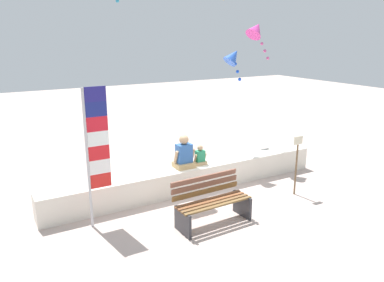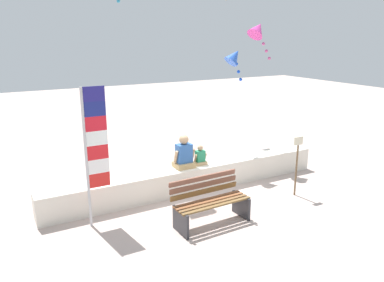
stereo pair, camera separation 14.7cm
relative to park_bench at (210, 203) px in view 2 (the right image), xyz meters
name	(u,v)px [view 2 (the right image)]	position (x,y,z in m)	size (l,w,h in m)	color
ground_plane	(210,203)	(0.46, 0.74, -0.41)	(40.00, 40.00, 0.00)	#BAA59B
seawall_ledge	(191,178)	(0.46, 1.57, -0.12)	(6.77, 0.53, 0.57)	silver
park_bench	(210,203)	(0.00, 0.00, 0.00)	(1.49, 0.65, 0.88)	brown
person_adult	(184,155)	(0.29, 1.61, 0.46)	(0.49, 0.36, 0.76)	tan
person_child	(200,157)	(0.71, 1.61, 0.34)	(0.30, 0.22, 0.46)	tan
flag_banner	(93,146)	(-1.88, 0.97, 1.13)	(0.43, 0.05, 2.60)	#B7B7BC
kite_magenta	(258,30)	(2.96, 2.55, 3.18)	(0.66, 0.71, 1.04)	#DB3D9E
kite_blue	(234,57)	(2.07, 2.30, 2.53)	(0.51, 0.53, 0.83)	blue
sign_post	(297,161)	(2.35, 0.20, 0.39)	(0.24, 0.04, 1.35)	brown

